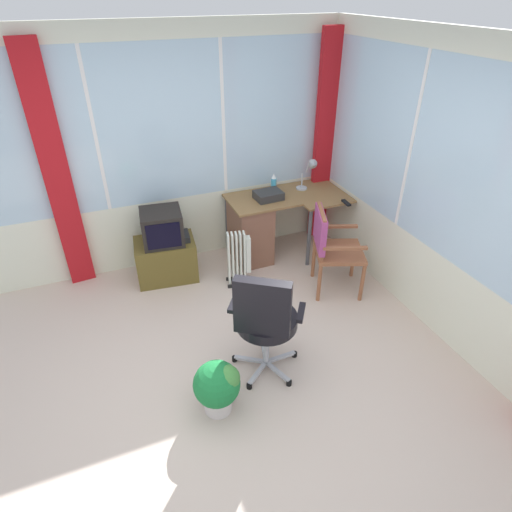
% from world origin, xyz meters
% --- Properties ---
extents(ground, '(4.92, 5.29, 0.06)m').
position_xyz_m(ground, '(0.00, 0.00, -0.03)').
color(ground, beige).
extents(north_window_panel, '(3.92, 0.07, 2.55)m').
position_xyz_m(north_window_panel, '(-0.00, 2.17, 1.27)').
color(north_window_panel, silver).
rests_on(north_window_panel, ground).
extents(east_window_panel, '(0.07, 4.29, 2.55)m').
position_xyz_m(east_window_panel, '(1.99, -0.00, 1.27)').
color(east_window_panel, silver).
rests_on(east_window_panel, ground).
extents(curtain_north_left, '(0.26, 0.09, 2.45)m').
position_xyz_m(curtain_north_left, '(-1.08, 2.09, 1.22)').
color(curtain_north_left, red).
rests_on(curtain_north_left, ground).
extents(curtain_corner, '(0.25, 0.07, 2.45)m').
position_xyz_m(curtain_corner, '(1.86, 2.04, 1.22)').
color(curtain_corner, red).
rests_on(curtain_corner, ground).
extents(desk, '(1.35, 0.75, 0.74)m').
position_xyz_m(desk, '(0.88, 1.82, 0.40)').
color(desk, olive).
rests_on(desk, ground).
extents(desk_lamp, '(0.23, 0.20, 0.37)m').
position_xyz_m(desk_lamp, '(1.59, 1.85, 0.98)').
color(desk_lamp, '#B2B7BC').
rests_on(desk_lamp, desk).
extents(tv_remote, '(0.05, 0.15, 0.02)m').
position_xyz_m(tv_remote, '(1.79, 1.36, 0.75)').
color(tv_remote, black).
rests_on(tv_remote, desk).
extents(spray_bottle, '(0.06, 0.06, 0.22)m').
position_xyz_m(spray_bottle, '(1.18, 1.97, 0.85)').
color(spray_bottle, '#44ACD1').
rests_on(spray_bottle, desk).
extents(paper_tray, '(0.31, 0.24, 0.09)m').
position_xyz_m(paper_tray, '(1.04, 1.79, 0.79)').
color(paper_tray, '#2D2D2D').
rests_on(paper_tray, desk).
extents(wooden_armchair, '(0.63, 0.62, 0.93)m').
position_xyz_m(wooden_armchair, '(1.34, 0.94, 0.59)').
color(wooden_armchair, '#935738').
rests_on(wooden_armchair, ground).
extents(office_chair, '(0.61, 0.60, 1.04)m').
position_xyz_m(office_chair, '(0.26, 0.07, 0.61)').
color(office_chair, '#B7B7BF').
rests_on(office_chair, ground).
extents(tv_on_stand, '(0.69, 0.51, 0.82)m').
position_xyz_m(tv_on_stand, '(-0.18, 1.79, 0.36)').
color(tv_on_stand, brown).
rests_on(tv_on_stand, ground).
extents(space_heater, '(0.28, 0.21, 0.63)m').
position_xyz_m(space_heater, '(0.52, 1.37, 0.32)').
color(space_heater, silver).
rests_on(space_heater, ground).
extents(potted_plant, '(0.36, 0.36, 0.46)m').
position_xyz_m(potted_plant, '(-0.20, -0.14, 0.26)').
color(potted_plant, silver).
rests_on(potted_plant, ground).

